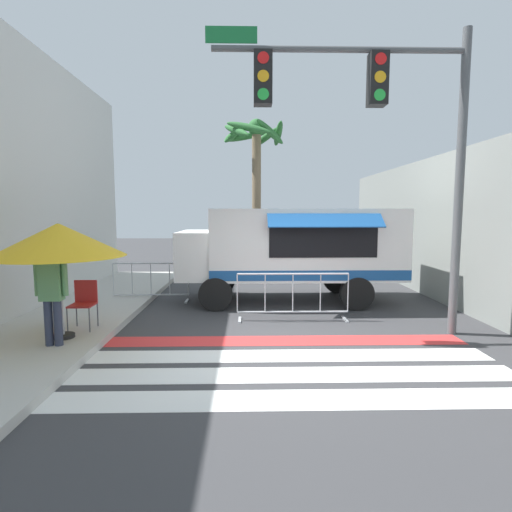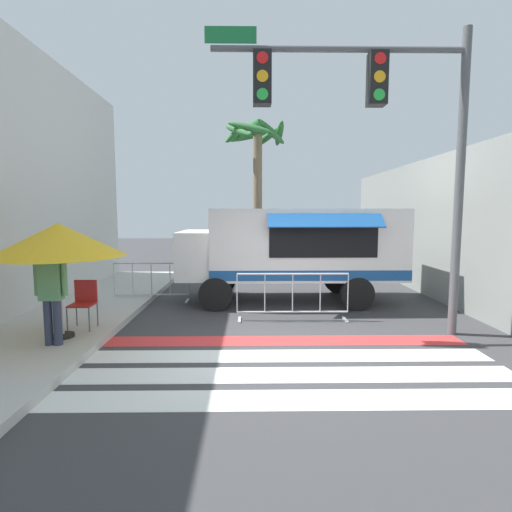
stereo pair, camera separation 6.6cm
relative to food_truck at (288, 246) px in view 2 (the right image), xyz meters
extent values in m
plane|color=#38383A|center=(-0.39, -3.61, -1.44)|extent=(60.00, 60.00, 0.00)
cube|color=gray|center=(3.99, -0.61, 0.44)|extent=(0.20, 16.00, 3.77)
cube|color=white|center=(-0.39, -5.56, -1.44)|extent=(6.40, 0.56, 0.01)
cube|color=white|center=(-0.39, -4.80, -1.44)|extent=(6.40, 0.56, 0.01)
cube|color=white|center=(-0.39, -4.04, -1.44)|extent=(6.40, 0.56, 0.01)
cube|color=red|center=(-0.39, -3.28, -1.44)|extent=(6.40, 0.56, 0.01)
cube|color=white|center=(0.43, 0.01, 0.07)|extent=(4.71, 2.24, 1.72)
cube|color=white|center=(-1.92, 0.01, -0.21)|extent=(1.66, 2.06, 1.16)
cube|color=#1E232D|center=(-2.70, 0.01, 0.09)|extent=(0.06, 1.79, 0.44)
cube|color=black|center=(0.71, -1.13, 0.20)|extent=(2.49, 0.03, 0.78)
cube|color=#194C8C|center=(0.71, -1.33, 0.67)|extent=(2.59, 0.43, 0.31)
cube|color=#194C8C|center=(0.43, -1.12, -0.61)|extent=(4.71, 0.01, 0.24)
cylinder|color=black|center=(-1.79, -1.02, -1.05)|extent=(0.79, 0.22, 0.79)
cylinder|color=black|center=(-1.79, 1.04, -1.05)|extent=(0.79, 0.22, 0.79)
cylinder|color=black|center=(1.54, -1.02, -1.05)|extent=(0.79, 0.22, 0.79)
cylinder|color=black|center=(1.54, 1.04, -1.05)|extent=(0.79, 0.22, 0.79)
cylinder|color=#515456|center=(2.83, -2.92, 1.32)|extent=(0.16, 0.16, 5.52)
cylinder|color=#515456|center=(0.59, -2.92, 3.68)|extent=(4.49, 0.11, 0.11)
cube|color=black|center=(1.26, -2.95, 3.17)|extent=(0.32, 0.28, 0.90)
cylinder|color=red|center=(1.26, -3.09, 3.47)|extent=(0.20, 0.02, 0.20)
cylinder|color=#F2A519|center=(1.26, -3.09, 3.17)|extent=(0.20, 0.02, 0.20)
cylinder|color=green|center=(1.26, -3.09, 2.87)|extent=(0.20, 0.02, 0.20)
cube|color=black|center=(-0.76, -2.95, 3.17)|extent=(0.32, 0.28, 0.90)
cylinder|color=red|center=(-0.76, -3.09, 3.47)|extent=(0.20, 0.02, 0.20)
cylinder|color=#F2A519|center=(-0.76, -3.09, 3.17)|extent=(0.20, 0.02, 0.20)
cylinder|color=green|center=(-0.76, -3.09, 2.87)|extent=(0.20, 0.02, 0.20)
cube|color=#197238|center=(-1.31, -2.94, 3.90)|extent=(0.90, 0.02, 0.28)
cylinder|color=black|center=(-4.22, -3.44, -1.28)|extent=(0.36, 0.36, 0.06)
cylinder|color=#B2B2B7|center=(-4.22, -3.44, -0.32)|extent=(0.04, 0.04, 1.98)
cone|color=yellow|center=(-4.22, -3.44, 0.39)|extent=(2.19, 2.19, 0.57)
cylinder|color=#4C4C51|center=(-4.29, -3.12, -1.09)|extent=(0.02, 0.02, 0.44)
cylinder|color=#4C4C51|center=(-3.89, -3.12, -1.09)|extent=(0.02, 0.02, 0.44)
cylinder|color=#4C4C51|center=(-4.29, -2.73, -1.09)|extent=(0.02, 0.02, 0.44)
cylinder|color=#4C4C51|center=(-3.89, -2.73, -1.09)|extent=(0.02, 0.02, 0.44)
cube|color=#B22626|center=(-4.09, -2.93, -0.85)|extent=(0.42, 0.42, 0.03)
cube|color=#B22626|center=(-4.09, -2.73, -0.63)|extent=(0.42, 0.03, 0.42)
cylinder|color=#2D3347|center=(-4.26, -3.84, -0.94)|extent=(0.13, 0.13, 0.75)
cylinder|color=#2D3347|center=(-4.11, -3.84, -0.94)|extent=(0.13, 0.13, 0.75)
cube|color=#598C59|center=(-4.18, -3.84, -0.26)|extent=(0.34, 0.20, 0.60)
cylinder|color=#598C59|center=(-4.40, -3.84, -0.23)|extent=(0.09, 0.09, 0.51)
cylinder|color=#598C59|center=(-3.96, -3.84, -0.23)|extent=(0.09, 0.09, 0.51)
sphere|color=brown|center=(-4.18, -3.84, 0.18)|extent=(0.21, 0.21, 0.21)
cylinder|color=#B7BABF|center=(-0.08, -1.91, -0.44)|extent=(2.36, 0.04, 0.04)
cylinder|color=#B7BABF|center=(-0.08, -1.91, -1.26)|extent=(2.36, 0.04, 0.04)
cylinder|color=#B7BABF|center=(-1.25, -1.91, -0.85)|extent=(0.02, 0.02, 0.82)
cylinder|color=#B7BABF|center=(-0.67, -1.91, -0.85)|extent=(0.02, 0.02, 0.82)
cylinder|color=#B7BABF|center=(-0.08, -1.91, -0.85)|extent=(0.02, 0.02, 0.82)
cylinder|color=#B7BABF|center=(0.51, -1.91, -0.85)|extent=(0.02, 0.02, 0.82)
cylinder|color=#B7BABF|center=(1.10, -1.91, -0.85)|extent=(0.02, 0.02, 0.82)
cube|color=#B7BABF|center=(-1.20, -1.91, -1.43)|extent=(0.06, 0.44, 0.03)
cube|color=#B7BABF|center=(1.05, -1.91, -1.43)|extent=(0.06, 0.44, 0.03)
cylinder|color=#B7BABF|center=(-3.52, -0.04, -0.44)|extent=(1.92, 0.04, 0.04)
cylinder|color=#B7BABF|center=(-3.52, -0.04, -1.26)|extent=(1.92, 0.04, 0.04)
cylinder|color=#B7BABF|center=(-4.48, -0.04, -0.85)|extent=(0.02, 0.02, 0.82)
cylinder|color=#B7BABF|center=(-4.00, -0.04, -0.85)|extent=(0.02, 0.02, 0.82)
cylinder|color=#B7BABF|center=(-3.52, -0.04, -0.85)|extent=(0.02, 0.02, 0.82)
cylinder|color=#B7BABF|center=(-3.04, -0.04, -0.85)|extent=(0.02, 0.02, 0.82)
cylinder|color=#B7BABF|center=(-2.56, -0.04, -0.85)|extent=(0.02, 0.02, 0.82)
cube|color=#B7BABF|center=(-4.43, -0.04, -1.43)|extent=(0.06, 0.44, 0.03)
cube|color=#B7BABF|center=(-2.61, -0.04, -1.43)|extent=(0.06, 0.44, 0.03)
cylinder|color=#7A664C|center=(-0.71, 4.23, 1.12)|extent=(0.32, 0.32, 5.13)
sphere|color=#2D6B33|center=(-0.71, 4.23, 3.83)|extent=(0.60, 0.60, 0.60)
ellipsoid|color=#2D6B33|center=(0.06, 4.27, 3.64)|extent=(0.32, 1.54, 0.79)
ellipsoid|color=#2D6B33|center=(-0.36, 4.73, 3.59)|extent=(1.12, 0.88, 0.78)
ellipsoid|color=#2D6B33|center=(-1.06, 5.04, 3.68)|extent=(1.72, 0.93, 0.67)
ellipsoid|color=#2D6B33|center=(-1.56, 4.49, 3.62)|extent=(0.74, 1.72, 0.94)
ellipsoid|color=#2D6B33|center=(-1.41, 3.79, 3.65)|extent=(1.07, 1.53, 0.78)
ellipsoid|color=#2D6B33|center=(-1.00, 3.48, 3.68)|extent=(1.60, 0.81, 0.64)
ellipsoid|color=#2D6B33|center=(-0.25, 3.70, 3.59)|extent=(1.17, 1.05, 0.86)
camera|label=1|loc=(-1.04, -10.21, 0.83)|focal=28.00mm
camera|label=2|loc=(-0.97, -10.21, 0.83)|focal=28.00mm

